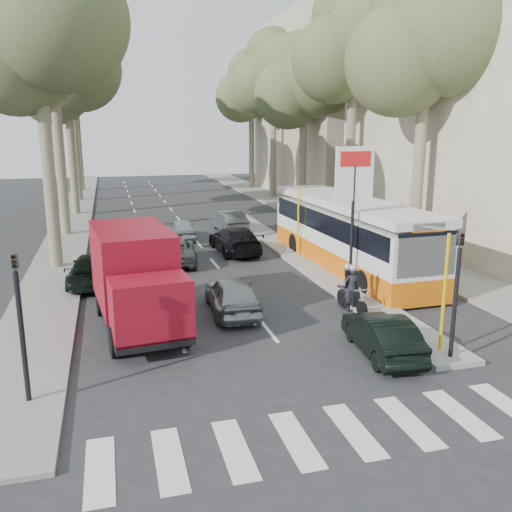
% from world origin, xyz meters
% --- Properties ---
extents(ground, '(120.00, 120.00, 0.00)m').
position_xyz_m(ground, '(0.00, 0.00, 0.00)').
color(ground, '#28282B').
rests_on(ground, ground).
extents(sidewalk_right, '(3.20, 70.00, 0.12)m').
position_xyz_m(sidewalk_right, '(8.60, 25.00, 0.06)').
color(sidewalk_right, gray).
rests_on(sidewalk_right, ground).
extents(median_left, '(2.40, 64.00, 0.12)m').
position_xyz_m(median_left, '(-8.00, 28.00, 0.06)').
color(median_left, gray).
rests_on(median_left, ground).
extents(traffic_island, '(1.50, 26.00, 0.16)m').
position_xyz_m(traffic_island, '(3.25, 11.00, 0.08)').
color(traffic_island, gray).
rests_on(traffic_island, ground).
extents(building_far, '(11.00, 20.00, 16.00)m').
position_xyz_m(building_far, '(15.50, 34.00, 8.00)').
color(building_far, '#B7A88E').
rests_on(building_far, ground).
extents(billboard, '(1.50, 12.10, 5.60)m').
position_xyz_m(billboard, '(3.25, 5.00, 3.70)').
color(billboard, yellow).
rests_on(billboard, ground).
extents(traffic_light_island, '(0.16, 0.41, 3.60)m').
position_xyz_m(traffic_light_island, '(3.25, -1.50, 2.49)').
color(traffic_light_island, black).
rests_on(traffic_light_island, ground).
extents(traffic_light_left, '(0.16, 0.41, 3.60)m').
position_xyz_m(traffic_light_left, '(-7.60, -1.00, 2.49)').
color(traffic_light_left, black).
rests_on(traffic_light_left, ground).
extents(tree_l_a, '(7.40, 7.20, 14.10)m').
position_xyz_m(tree_l_a, '(-7.87, 12.11, 10.38)').
color(tree_l_a, '#6B604C').
rests_on(tree_l_a, ground).
extents(tree_l_b, '(7.40, 7.20, 14.88)m').
position_xyz_m(tree_l_b, '(-7.97, 20.11, 11.07)').
color(tree_l_b, '#6B604C').
rests_on(tree_l_b, ground).
extents(tree_l_c, '(7.40, 7.20, 13.71)m').
position_xyz_m(tree_l_c, '(-7.77, 28.11, 10.04)').
color(tree_l_c, '#6B604C').
rests_on(tree_l_c, ground).
extents(tree_l_d, '(7.40, 7.20, 15.66)m').
position_xyz_m(tree_l_d, '(-7.87, 36.11, 11.76)').
color(tree_l_d, '#6B604C').
rests_on(tree_l_d, ground).
extents(tree_l_e, '(7.40, 7.20, 14.49)m').
position_xyz_m(tree_l_e, '(-7.97, 44.11, 10.73)').
color(tree_l_e, '#6B604C').
rests_on(tree_l_e, ground).
extents(tree_r_a, '(7.40, 7.20, 14.10)m').
position_xyz_m(tree_r_a, '(9.13, 10.11, 10.38)').
color(tree_r_a, '#6B604C').
rests_on(tree_r_a, ground).
extents(tree_r_b, '(7.40, 7.20, 15.27)m').
position_xyz_m(tree_r_b, '(9.23, 18.11, 11.42)').
color(tree_r_b, '#6B604C').
rests_on(tree_r_b, ground).
extents(tree_r_c, '(7.40, 7.20, 13.32)m').
position_xyz_m(tree_r_c, '(9.03, 26.11, 9.69)').
color(tree_r_c, '#6B604C').
rests_on(tree_r_c, ground).
extents(tree_r_d, '(7.40, 7.20, 14.88)m').
position_xyz_m(tree_r_d, '(9.13, 34.11, 11.07)').
color(tree_r_d, '#6B604C').
rests_on(tree_r_d, ground).
extents(tree_r_e, '(7.40, 7.20, 14.10)m').
position_xyz_m(tree_r_e, '(9.23, 42.11, 10.38)').
color(tree_r_e, '#6B604C').
rests_on(tree_r_e, ground).
extents(silver_hatchback, '(1.68, 3.86, 1.30)m').
position_xyz_m(silver_hatchback, '(-1.63, 4.00, 0.65)').
color(silver_hatchback, '#94979C').
rests_on(silver_hatchback, ground).
extents(dark_hatchback, '(1.58, 3.66, 1.17)m').
position_xyz_m(dark_hatchback, '(1.67, -0.54, 0.59)').
color(dark_hatchback, black).
rests_on(dark_hatchback, ground).
extents(queue_car_a, '(2.42, 4.48, 1.19)m').
position_xyz_m(queue_car_a, '(-2.72, 11.61, 0.60)').
color(queue_car_a, '#4C4D54').
rests_on(queue_car_a, ground).
extents(queue_car_b, '(2.11, 4.74, 1.35)m').
position_xyz_m(queue_car_b, '(0.55, 13.00, 0.68)').
color(queue_car_b, black).
rests_on(queue_car_b, ground).
extents(queue_car_c, '(1.40, 3.46, 1.18)m').
position_xyz_m(queue_car_c, '(-1.64, 17.10, 0.59)').
color(queue_car_c, '#A1A5A9').
rests_on(queue_car_c, ground).
extents(queue_car_d, '(1.70, 4.04, 1.30)m').
position_xyz_m(queue_car_d, '(1.52, 18.77, 0.65)').
color(queue_car_d, '#4C5054').
rests_on(queue_car_d, ground).
extents(queue_car_e, '(2.27, 4.53, 1.26)m').
position_xyz_m(queue_car_e, '(-6.30, 9.00, 0.63)').
color(queue_car_e, black).
rests_on(queue_car_e, ground).
extents(red_truck, '(2.82, 6.08, 3.13)m').
position_xyz_m(red_truck, '(-4.86, 3.51, 1.66)').
color(red_truck, black).
rests_on(red_truck, ground).
extents(city_bus, '(2.94, 12.17, 3.19)m').
position_xyz_m(city_bus, '(4.80, 8.57, 1.68)').
color(city_bus, orange).
rests_on(city_bus, ground).
extents(motorcycle, '(0.75, 2.02, 1.71)m').
position_xyz_m(motorcycle, '(2.38, 3.21, 0.78)').
color(motorcycle, black).
rests_on(motorcycle, ground).
extents(pedestrian_near, '(1.12, 1.07, 1.78)m').
position_xyz_m(pedestrian_near, '(9.49, 8.35, 1.01)').
color(pedestrian_near, '#493652').
rests_on(pedestrian_near, sidewalk_right).
extents(pedestrian_far, '(1.07, 0.96, 1.55)m').
position_xyz_m(pedestrian_far, '(7.56, 12.95, 0.89)').
color(pedestrian_far, brown).
rests_on(pedestrian_far, sidewalk_right).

